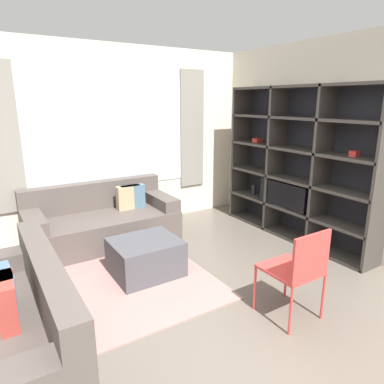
{
  "coord_description": "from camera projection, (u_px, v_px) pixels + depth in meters",
  "views": [
    {
      "loc": [
        -1.67,
        -1.5,
        1.92
      ],
      "look_at": [
        0.45,
        1.87,
        0.85
      ],
      "focal_mm": 32.0,
      "sensor_mm": 36.0,
      "label": 1
    }
  ],
  "objects": [
    {
      "name": "couch_main",
      "position": [
        103.0,
        222.0,
        4.73
      ],
      "size": [
        1.98,
        0.91,
        0.8
      ],
      "color": "#564C47",
      "rests_on": "ground_plane"
    },
    {
      "name": "wall_right",
      "position": [
        308.0,
        142.0,
        4.79
      ],
      "size": [
        0.07,
        4.59,
        2.7
      ],
      "primitive_type": "cube",
      "color": "beige",
      "rests_on": "ground_plane"
    },
    {
      "name": "area_rug",
      "position": [
        95.0,
        290.0,
        3.56
      ],
      "size": [
        2.43,
        1.89,
        0.01
      ],
      "primitive_type": "cube",
      "color": "gray",
      "rests_on": "ground_plane"
    },
    {
      "name": "ground_plane",
      "position": [
        273.0,
        363.0,
        2.58
      ],
      "size": [
        16.0,
        16.0,
        0.0
      ],
      "primitive_type": "plane",
      "color": "#665B51"
    },
    {
      "name": "folding_chair",
      "position": [
        298.0,
        267.0,
        2.98
      ],
      "size": [
        0.44,
        0.46,
        0.86
      ],
      "rotation": [
        0.0,
        0.0,
        3.14
      ],
      "color": "#CC3D38",
      "rests_on": "ground_plane"
    },
    {
      "name": "shelving_unit",
      "position": [
        299.0,
        166.0,
        4.75
      ],
      "size": [
        0.39,
        2.44,
        2.11
      ],
      "color": "#232328",
      "rests_on": "ground_plane"
    },
    {
      "name": "couch_side",
      "position": [
        7.0,
        331.0,
        2.49
      ],
      "size": [
        0.91,
        1.86,
        0.8
      ],
      "rotation": [
        0.0,
        0.0,
        -1.57
      ],
      "color": "#564C47",
      "rests_on": "ground_plane"
    },
    {
      "name": "wall_back",
      "position": [
        110.0,
        140.0,
        5.03
      ],
      "size": [
        5.68,
        0.11,
        2.7
      ],
      "color": "beige",
      "rests_on": "ground_plane"
    },
    {
      "name": "ottoman",
      "position": [
        146.0,
        257.0,
        3.86
      ],
      "size": [
        0.73,
        0.64,
        0.41
      ],
      "color": "#47474C",
      "rests_on": "ground_plane"
    }
  ]
}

